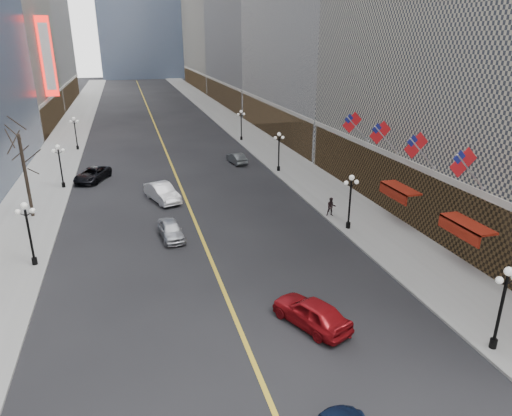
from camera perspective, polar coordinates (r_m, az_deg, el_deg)
sidewalk_east at (r=74.93m, az=-0.94°, el=9.16°), size 6.00×230.00×0.15m
sidewalk_west at (r=73.12m, az=-22.84°, el=7.29°), size 6.00×230.00×0.15m
lane_line at (r=82.51m, az=-12.35°, el=9.70°), size 0.25×200.00×0.02m
streetlamp_east_0 at (r=25.31m, az=28.46°, el=-10.07°), size 1.26×0.44×4.52m
streetlamp_east_1 at (r=37.12m, az=11.71°, el=1.46°), size 1.26×0.44×4.52m
streetlamp_east_2 at (r=53.10m, az=2.88°, el=7.56°), size 1.26×0.44×4.52m
streetlamp_east_3 at (r=70.07m, az=-1.86°, el=10.72°), size 1.26×0.44×4.52m
streetlamp_west_1 at (r=33.95m, az=-26.59°, el=-2.18°), size 1.26×0.44×4.52m
streetlamp_west_2 at (r=50.93m, az=-23.31°, el=5.36°), size 1.26×0.44×4.52m
streetlamp_west_3 at (r=68.44m, az=-21.67°, el=9.08°), size 1.26×0.44×4.52m
flag_2 at (r=31.46m, az=24.67°, el=4.93°), size 2.87×0.12×2.87m
flag_3 at (r=35.29m, az=19.56°, el=7.13°), size 2.87×0.12×2.87m
flag_4 at (r=39.38m, az=15.45°, el=8.85°), size 2.87×0.12×2.87m
flag_5 at (r=43.66m, az=12.11°, el=10.21°), size 2.87×0.12×2.87m
awning_b at (r=33.20m, az=24.66°, el=-2.01°), size 1.40×4.00×0.93m
awning_c at (r=39.18m, az=17.35°, el=2.22°), size 1.40×4.00×0.93m
theatre_marquee at (r=81.85m, az=-24.65°, el=16.79°), size 2.00×0.55×12.00m
tree_west_far at (r=42.81m, az=-27.35°, el=6.75°), size 3.60×3.60×7.92m
car_nb_near at (r=36.17m, az=-10.59°, el=-2.71°), size 2.08×4.28×1.41m
car_nb_mid at (r=44.63m, az=-11.64°, el=1.91°), size 3.32×5.45×1.70m
car_nb_far at (r=53.15m, az=-19.77°, el=3.97°), size 4.31×5.81×1.47m
car_sb_mid at (r=25.45m, az=6.93°, el=-12.81°), size 3.71×5.12×1.62m
car_sb_far at (r=57.37m, az=-2.44°, el=6.24°), size 1.97×4.14×1.31m
ped_east_walk at (r=40.14m, az=9.38°, el=0.16°), size 0.89×0.63×1.67m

